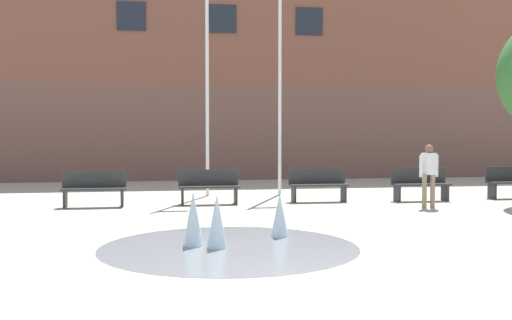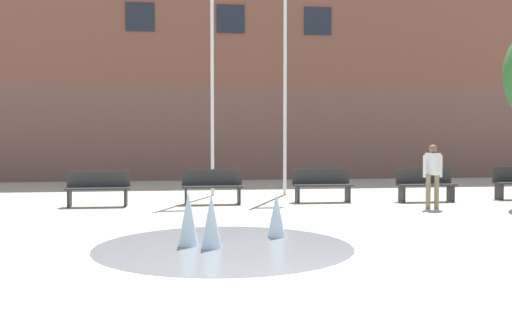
{
  "view_description": "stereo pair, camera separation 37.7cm",
  "coord_description": "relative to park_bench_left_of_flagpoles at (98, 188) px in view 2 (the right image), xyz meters",
  "views": [
    {
      "loc": [
        -2.4,
        -5.94,
        1.89
      ],
      "look_at": [
        -0.39,
        6.73,
        1.3
      ],
      "focal_mm": 42.0,
      "sensor_mm": 36.0,
      "label": 1
    },
    {
      "loc": [
        -2.03,
        -5.99,
        1.89
      ],
      "look_at": [
        -0.39,
        6.73,
        1.3
      ],
      "focal_mm": 42.0,
      "sensor_mm": 36.0,
      "label": 2
    }
  ],
  "objects": [
    {
      "name": "park_bench_near_trashcan",
      "position": [
        8.77,
        0.01,
        0.0
      ],
      "size": [
        1.6,
        0.44,
        0.91
      ],
      "color": "#28282D",
      "rests_on": "ground"
    },
    {
      "name": "flagpole_left",
      "position": [
        3.08,
        2.22,
        3.55
      ],
      "size": [
        0.8,
        0.1,
        7.58
      ],
      "color": "silver",
      "rests_on": "ground"
    },
    {
      "name": "park_bench_left_of_flagpoles",
      "position": [
        0.0,
        0.0,
        0.0
      ],
      "size": [
        1.6,
        0.44,
        0.91
      ],
      "color": "#28282D",
      "rests_on": "ground"
    },
    {
      "name": "splash_fountain",
      "position": [
        2.79,
        -5.64,
        -0.18
      ],
      "size": [
        4.28,
        4.28,
        0.92
      ],
      "color": "gray",
      "rests_on": "ground"
    },
    {
      "name": "park_bench_under_left_flagpole",
      "position": [
        2.93,
        0.16,
        0.0
      ],
      "size": [
        1.6,
        0.44,
        0.91
      ],
      "color": "#28282D",
      "rests_on": "ground"
    },
    {
      "name": "library_building",
      "position": [
        4.09,
        11.04,
        3.74
      ],
      "size": [
        36.0,
        6.05,
        8.43
      ],
      "color": "brown",
      "rests_on": "ground"
    },
    {
      "name": "park_bench_under_right_flagpole",
      "position": [
        5.92,
        0.26,
        0.0
      ],
      "size": [
        1.6,
        0.44,
        0.91
      ],
      "color": "#28282D",
      "rests_on": "ground"
    },
    {
      "name": "flagpole_right",
      "position": [
        5.27,
        2.22,
        3.23
      ],
      "size": [
        0.8,
        0.1,
        6.94
      ],
      "color": "silver",
      "rests_on": "ground"
    },
    {
      "name": "adult_near_bench",
      "position": [
        8.3,
        -1.5,
        0.45
      ],
      "size": [
        0.5,
        0.39,
        1.59
      ],
      "rotation": [
        0.0,
        0.0,
        -1.14
      ],
      "color": "#89755B",
      "rests_on": "ground"
    },
    {
      "name": "ground_plane",
      "position": [
        4.09,
        -9.63,
        -0.48
      ],
      "size": [
        100.0,
        100.0,
        0.0
      ],
      "primitive_type": "plane",
      "color": "#BCB299"
    }
  ]
}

